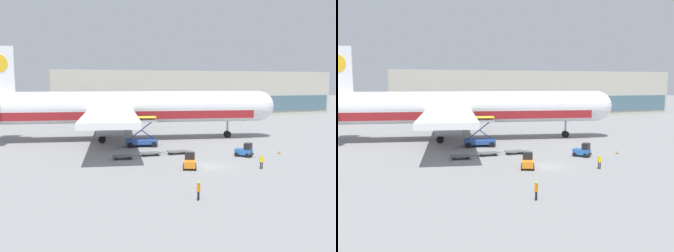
% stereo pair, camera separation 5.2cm
% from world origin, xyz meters
% --- Properties ---
extents(ground_plane, '(400.00, 400.00, 0.00)m').
position_xyz_m(ground_plane, '(0.00, 0.00, 0.00)').
color(ground_plane, gray).
extents(terminal_building, '(90.00, 18.20, 14.00)m').
position_xyz_m(terminal_building, '(27.46, 68.65, 6.99)').
color(terminal_building, '#BCB7A8').
rests_on(terminal_building, ground_plane).
extents(airplane_main, '(57.58, 48.65, 17.00)m').
position_xyz_m(airplane_main, '(-6.12, 25.36, 5.84)').
color(airplane_main, white).
rests_on(airplane_main, ground_plane).
extents(scissor_lift_loader, '(5.67, 4.19, 4.93)m').
position_xyz_m(scissor_lift_loader, '(-4.24, 17.45, 1.91)').
color(scissor_lift_loader, '#284C99').
rests_on(scissor_lift_loader, ground_plane).
extents(baggage_tug_foreground, '(2.35, 2.78, 2.00)m').
position_xyz_m(baggage_tug_foreground, '(-2.75, -0.42, 0.88)').
color(baggage_tug_foreground, orange).
rests_on(baggage_tug_foreground, ground_plane).
extents(baggage_tug_mid, '(2.68, 2.78, 2.00)m').
position_xyz_m(baggage_tug_mid, '(7.69, 4.08, 0.88)').
color(baggage_tug_mid, '#2D66B7').
rests_on(baggage_tug_mid, ground_plane).
extents(baggage_dolly_lead, '(3.74, 1.66, 0.48)m').
position_xyz_m(baggage_dolly_lead, '(-9.46, 8.03, 0.39)').
color(baggage_dolly_lead, '#56565B').
rests_on(baggage_dolly_lead, ground_plane).
extents(baggage_dolly_second, '(3.74, 1.66, 0.48)m').
position_xyz_m(baggage_dolly_second, '(-5.10, 9.08, 0.39)').
color(baggage_dolly_second, '#56565B').
rests_on(baggage_dolly_second, ground_plane).
extents(baggage_dolly_third, '(3.74, 1.66, 0.48)m').
position_xyz_m(baggage_dolly_third, '(-1.01, 9.00, 0.39)').
color(baggage_dolly_third, '#56565B').
rests_on(baggage_dolly_third, ground_plane).
extents(ground_crew_near, '(0.42, 0.44, 1.77)m').
position_xyz_m(ground_crew_near, '(-6.73, -12.30, 1.04)').
color(ground_crew_near, black).
rests_on(ground_crew_near, ground_plane).
extents(ground_crew_far, '(0.55, 0.31, 1.80)m').
position_xyz_m(ground_crew_far, '(5.65, -3.44, 1.07)').
color(ground_crew_far, black).
rests_on(ground_crew_far, ground_plane).
extents(traffic_cone_near, '(0.40, 0.40, 0.57)m').
position_xyz_m(traffic_cone_near, '(13.86, 4.47, 0.28)').
color(traffic_cone_near, black).
rests_on(traffic_cone_near, ground_plane).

